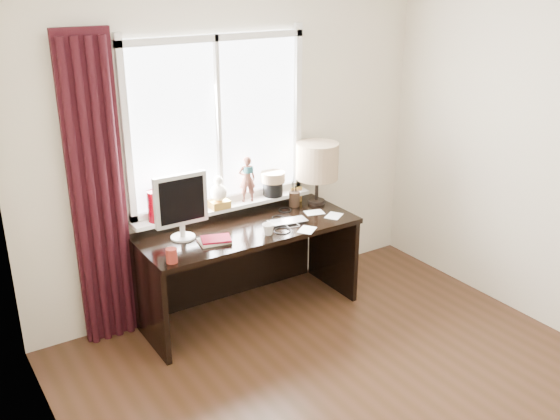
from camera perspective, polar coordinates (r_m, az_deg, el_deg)
wall_back at (r=4.95m, az=-4.24°, el=6.01°), size 3.50×0.00×2.60m
wall_left at (r=2.60m, az=-17.05°, el=-9.58°), size 0.00×4.00×2.60m
laptop at (r=4.83m, az=0.71°, el=-1.08°), size 0.34×0.25×0.02m
mug at (r=4.61m, az=-1.10°, el=-1.75°), size 0.12×0.12×0.09m
red_cup at (r=4.24m, az=-9.88°, el=-4.13°), size 0.08×0.08×0.10m
window at (r=4.84m, az=-5.35°, el=5.75°), size 1.52×0.21×1.40m
curtain at (r=4.51m, az=-16.30°, el=1.21°), size 0.38×0.09×2.25m
desk at (r=4.95m, az=-3.49°, el=-3.77°), size 1.70×0.70×0.75m
monitor at (r=4.51m, az=-9.04°, el=0.67°), size 0.40×0.18×0.49m
notebook_stack at (r=4.52m, az=-5.97°, el=-2.75°), size 0.25×0.21×0.03m
brush_holder at (r=5.16m, az=1.32°, el=1.03°), size 0.09×0.09×0.25m
icon_frame at (r=5.25m, az=1.51°, el=1.41°), size 0.10×0.04×0.13m
table_lamp at (r=5.13m, az=3.43°, el=4.43°), size 0.35×0.35×0.52m
loose_papers at (r=4.91m, az=3.55°, el=-0.84°), size 0.53×0.42×0.00m
desk_cables at (r=4.86m, az=0.19°, el=-0.99°), size 0.40×0.50×0.01m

